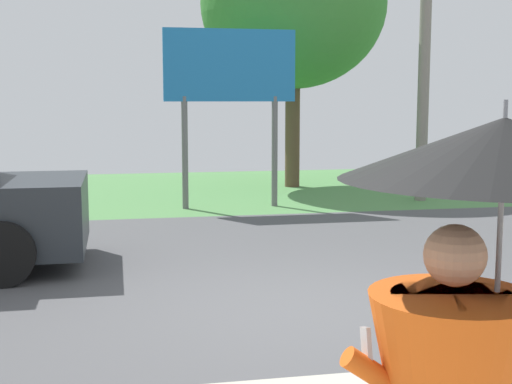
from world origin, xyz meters
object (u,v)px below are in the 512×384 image
at_px(monk_pedestrian, 463,371).
at_px(tree_center_back, 293,4).
at_px(utility_pole, 425,41).
at_px(roadside_billboard, 230,78).

distance_m(monk_pedestrian, tree_center_back, 15.24).
bearing_deg(utility_pole, roadside_billboard, -177.26).
bearing_deg(roadside_billboard, tree_center_back, 56.25).
height_order(monk_pedestrian, tree_center_back, tree_center_back).
bearing_deg(monk_pedestrian, tree_center_back, 67.99).
height_order(monk_pedestrian, roadside_billboard, roadside_billboard).
xyz_separation_m(utility_pole, tree_center_back, (-2.10, 2.86, 1.06)).
bearing_deg(tree_center_back, utility_pole, -53.68).
xyz_separation_m(monk_pedestrian, utility_pole, (5.17, 11.71, 2.19)).
height_order(utility_pole, tree_center_back, tree_center_back).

